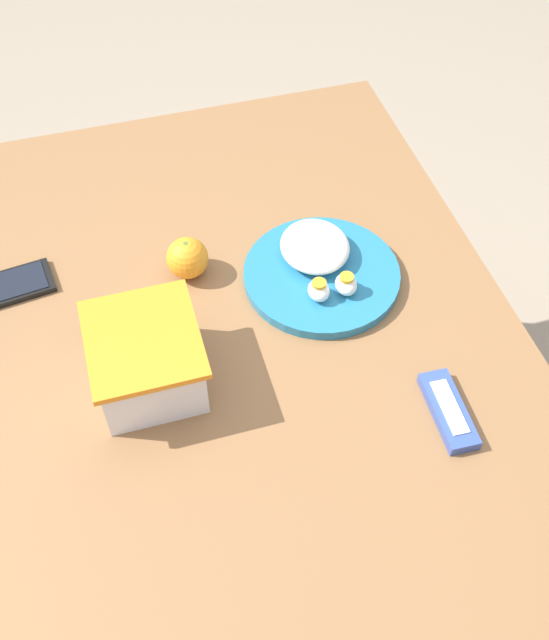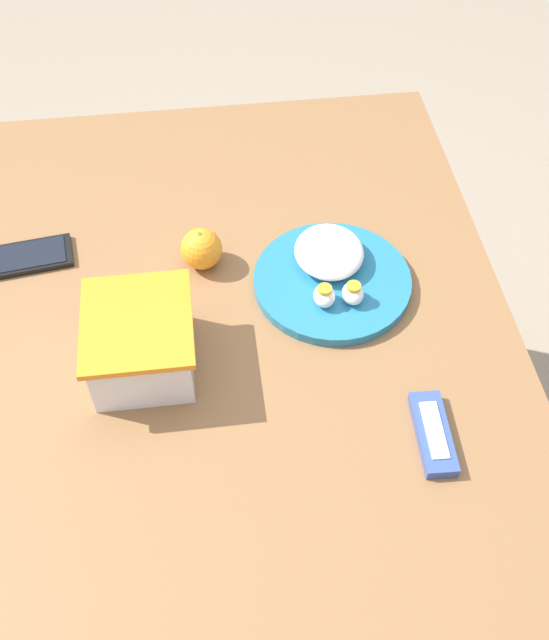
{
  "view_description": "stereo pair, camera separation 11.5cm",
  "coord_description": "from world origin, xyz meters",
  "px_view_note": "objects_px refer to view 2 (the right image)",
  "views": [
    {
      "loc": [
        -0.7,
        0.15,
        1.63
      ],
      "look_at": [
        -0.01,
        -0.05,
        0.74
      ],
      "focal_mm": 42.0,
      "sensor_mm": 36.0,
      "label": 1
    },
    {
      "loc": [
        -0.73,
        0.03,
        1.63
      ],
      "look_at": [
        -0.01,
        -0.05,
        0.74
      ],
      "focal_mm": 42.0,
      "sensor_mm": 36.0,
      "label": 2
    }
  ],
  "objects_px": {
    "food_container": "(142,345)",
    "rice_plate": "(332,273)",
    "orange_fruit": "(201,249)",
    "candy_bar": "(433,433)",
    "cell_phone": "(29,257)"
  },
  "relations": [
    {
      "from": "candy_bar",
      "to": "orange_fruit",
      "type": "bearing_deg",
      "value": 38.62
    },
    {
      "from": "candy_bar",
      "to": "cell_phone",
      "type": "bearing_deg",
      "value": 54.54
    },
    {
      "from": "orange_fruit",
      "to": "food_container",
      "type": "bearing_deg",
      "value": 153.09
    },
    {
      "from": "food_container",
      "to": "candy_bar",
      "type": "bearing_deg",
      "value": -114.16
    },
    {
      "from": "orange_fruit",
      "to": "cell_phone",
      "type": "relative_size",
      "value": 0.46
    },
    {
      "from": "cell_phone",
      "to": "candy_bar",
      "type": "bearing_deg",
      "value": -125.46
    },
    {
      "from": "candy_bar",
      "to": "cell_phone",
      "type": "distance_m",
      "value": 0.73
    },
    {
      "from": "orange_fruit",
      "to": "candy_bar",
      "type": "bearing_deg",
      "value": -141.38
    },
    {
      "from": "food_container",
      "to": "orange_fruit",
      "type": "distance_m",
      "value": 0.22
    },
    {
      "from": "food_container",
      "to": "rice_plate",
      "type": "bearing_deg",
      "value": -67.01
    },
    {
      "from": "orange_fruit",
      "to": "cell_phone",
      "type": "xyz_separation_m",
      "value": [
        0.05,
        0.29,
        -0.03
      ]
    },
    {
      "from": "orange_fruit",
      "to": "candy_bar",
      "type": "height_order",
      "value": "orange_fruit"
    },
    {
      "from": "food_container",
      "to": "rice_plate",
      "type": "height_order",
      "value": "food_container"
    },
    {
      "from": "rice_plate",
      "to": "candy_bar",
      "type": "xyz_separation_m",
      "value": [
        -0.31,
        -0.09,
        -0.01
      ]
    },
    {
      "from": "orange_fruit",
      "to": "rice_plate",
      "type": "relative_size",
      "value": 0.27
    }
  ]
}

